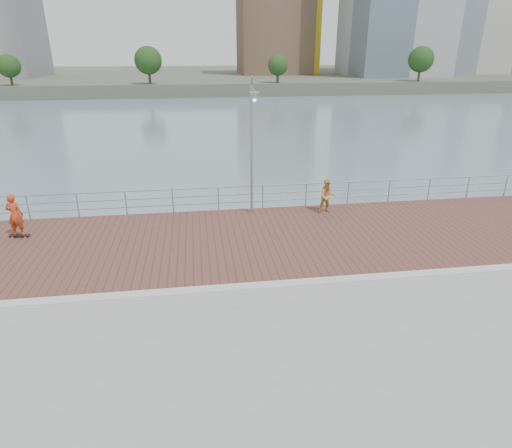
{
  "coord_description": "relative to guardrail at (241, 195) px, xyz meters",
  "views": [
    {
      "loc": [
        -1.92,
        -11.53,
        6.93
      ],
      "look_at": [
        0.0,
        2.0,
        1.3
      ],
      "focal_mm": 30.0,
      "sensor_mm": 36.0,
      "label": 1
    }
  ],
  "objects": [
    {
      "name": "guardrail",
      "position": [
        0.0,
        0.0,
        0.0
      ],
      "size": [
        39.06,
        0.06,
        1.13
      ],
      "color": "#8C9EA8",
      "rests_on": "brick_lane"
    },
    {
      "name": "brick_lane",
      "position": [
        -0.0,
        -3.4,
        -0.68
      ],
      "size": [
        40.0,
        6.8,
        0.02
      ],
      "primitive_type": "cube",
      "color": "brown",
      "rests_on": "seawall"
    },
    {
      "name": "skateboarder",
      "position": [
        -9.01,
        -1.95,
        0.27
      ],
      "size": [
        0.67,
        0.48,
        1.71
      ],
      "primitive_type": "imported",
      "rotation": [
        0.0,
        0.0,
        3.02
      ],
      "color": "#C33C1A",
      "rests_on": "skateboard"
    },
    {
      "name": "curb",
      "position": [
        -0.0,
        -7.0,
        -0.66
      ],
      "size": [
        40.0,
        0.4,
        0.06
      ],
      "primitive_type": "cube",
      "color": "#B7B5AD",
      "rests_on": "seawall"
    },
    {
      "name": "street_lamp",
      "position": [
        0.44,
        -0.91,
        3.33
      ],
      "size": [
        0.41,
        1.2,
        5.65
      ],
      "color": "gray",
      "rests_on": "brick_lane"
    },
    {
      "name": "shoreline_trees",
      "position": [
        20.64,
        70.0,
        3.86
      ],
      "size": [
        170.08,
        5.2,
        6.93
      ],
      "color": "#473323",
      "rests_on": "far_shore"
    },
    {
      "name": "far_shore",
      "position": [
        -0.0,
        115.5,
        -1.44
      ],
      "size": [
        320.0,
        95.0,
        2.5
      ],
      "primitive_type": "cube",
      "color": "#4C5142",
      "rests_on": "ground"
    },
    {
      "name": "water",
      "position": [
        -0.0,
        -7.0,
        -2.69
      ],
      "size": [
        400.0,
        400.0,
        0.0
      ],
      "primitive_type": "plane",
      "color": "slate",
      "rests_on": "ground"
    },
    {
      "name": "skateboard",
      "position": [
        -9.01,
        -1.95,
        -0.6
      ],
      "size": [
        0.79,
        0.29,
        0.09
      ],
      "rotation": [
        0.0,
        0.0,
        -0.12
      ],
      "color": "black",
      "rests_on": "brick_lane"
    },
    {
      "name": "bystander",
      "position": [
        3.8,
        -0.98,
        0.09
      ],
      "size": [
        0.75,
        0.59,
        1.53
      ],
      "primitive_type": "imported",
      "rotation": [
        0.0,
        0.0,
        -0.01
      ],
      "color": "#C68C3A",
      "rests_on": "brick_lane"
    },
    {
      "name": "seawall",
      "position": [
        -0.0,
        -12.0,
        -1.69
      ],
      "size": [
        40.0,
        24.0,
        2.0
      ],
      "primitive_type": "cube",
      "color": "gray",
      "rests_on": "ground"
    }
  ]
}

